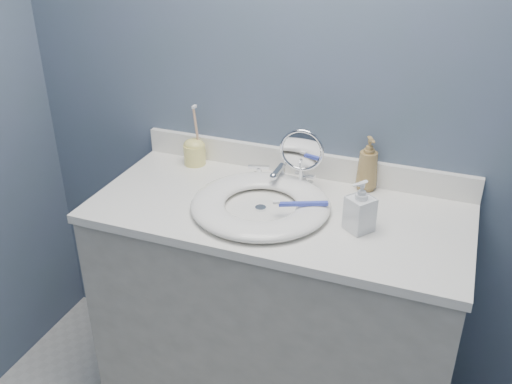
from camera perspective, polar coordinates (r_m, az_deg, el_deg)
The scene contains 12 objects.
back_wall at distance 1.96m, azimuth 5.07°, elevation 10.36°, with size 2.20×0.02×2.40m, color #4F5B77.
vanity_cabinet at distance 2.11m, azimuth 2.01°, elevation -12.39°, with size 1.20×0.55×0.85m, color #B7B3A8.
countertop at distance 1.85m, azimuth 2.23°, elevation -1.98°, with size 1.22×0.57×0.03m, color white.
backsplash at distance 2.05m, azimuth 4.65°, elevation 2.92°, with size 1.22×0.02×0.09m, color white.
basin at distance 1.83m, azimuth 0.46°, elevation -1.22°, with size 0.45×0.45×0.04m, color white, non-canonical shape.
drain at distance 1.83m, azimuth 0.46°, elevation -1.63°, with size 0.04×0.04×0.01m, color silver.
faucet at distance 1.99m, azimuth 2.45°, elevation 1.59°, with size 0.25×0.13×0.07m.
makeup_mirror at distance 1.91m, azimuth 4.56°, elevation 3.46°, with size 0.15×0.09×0.22m.
soap_bottle_amber at distance 1.96m, azimuth 11.13°, elevation 2.79°, with size 0.07×0.07×0.19m, color olive.
soap_bottle_clear at distance 1.72m, azimuth 10.40°, elevation -1.39°, with size 0.07×0.07×0.16m, color white.
toothbrush_holder at distance 2.13m, azimuth -6.17°, elevation 4.12°, with size 0.08×0.08×0.23m.
toothbrush_lying at distance 1.78m, azimuth 4.54°, elevation -1.19°, with size 0.16×0.08×0.02m.
Camera 1 is at (0.50, -0.55, 1.79)m, focal length 40.00 mm.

